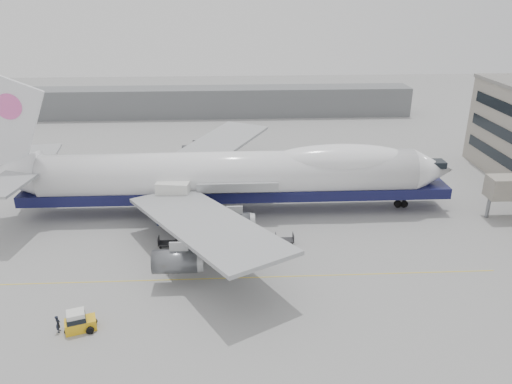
{
  "coord_description": "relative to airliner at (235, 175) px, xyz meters",
  "views": [
    {
      "loc": [
        0.18,
        -53.78,
        30.09
      ],
      "look_at": [
        3.35,
        6.0,
        5.37
      ],
      "focal_mm": 35.0,
      "sensor_mm": 36.0,
      "label": 1
    }
  ],
  "objects": [
    {
      "name": "dolly_0",
      "position": [
        -8.57,
        -10.23,
        -5.09
      ],
      "size": [
        2.3,
        1.35,
        1.3
      ],
      "color": "#2D2D30",
      "rests_on": "ground"
    },
    {
      "name": "dolly_1",
      "position": [
        -4.9,
        -10.23,
        -5.09
      ],
      "size": [
        2.3,
        1.35,
        1.3
      ],
      "color": "#2D2D30",
      "rests_on": "ground"
    },
    {
      "name": "ground_worker",
      "position": [
        -16.95,
        -26.46,
        -4.75
      ],
      "size": [
        0.5,
        0.69,
        1.75
      ],
      "primitive_type": "imported",
      "rotation": [
        0.0,
        0.0,
        1.71
      ],
      "color": "black",
      "rests_on": "ground"
    },
    {
      "name": "airliner",
      "position": [
        0.0,
        0.0,
        0.0
      ],
      "size": [
        67.0,
        55.3,
        19.98
      ],
      "color": "white",
      "rests_on": "ground"
    },
    {
      "name": "baggage_tug",
      "position": [
        -15.07,
        -26.3,
        -4.71
      ],
      "size": [
        3.14,
        2.3,
        2.06
      ],
      "rotation": [
        0.0,
        0.0,
        0.31
      ],
      "color": "gold",
      "rests_on": "ground"
    },
    {
      "name": "dolly_4",
      "position": [
        6.09,
        -10.23,
        -5.09
      ],
      "size": [
        2.3,
        1.35,
        1.3
      ],
      "color": "#2D2D30",
      "rests_on": "ground"
    },
    {
      "name": "catering_truck",
      "position": [
        -8.23,
        -3.48,
        -2.19
      ],
      "size": [
        5.03,
        3.81,
        6.04
      ],
      "rotation": [
        0.0,
        0.0,
        -0.16
      ],
      "color": "#182549",
      "rests_on": "ground"
    },
    {
      "name": "dolly_3",
      "position": [
        2.43,
        -10.23,
        -5.09
      ],
      "size": [
        2.3,
        1.35,
        1.3
      ],
      "color": "#2D2D30",
      "rests_on": "ground"
    },
    {
      "name": "ground",
      "position": [
        -0.64,
        -12.0,
        -5.62
      ],
      "size": [
        260.0,
        260.0,
        0.0
      ],
      "primitive_type": "plane",
      "color": "gray",
      "rests_on": "ground"
    },
    {
      "name": "traffic_cone",
      "position": [
        -14.26,
        -25.56,
        -5.32
      ],
      "size": [
        0.43,
        0.43,
        0.64
      ],
      "rotation": [
        0.0,
        0.0,
        0.21
      ],
      "color": "orange",
      "rests_on": "ground"
    },
    {
      "name": "hangar",
      "position": [
        -10.64,
        58.0,
        -2.12
      ],
      "size": [
        110.0,
        8.0,
        7.0
      ],
      "primitive_type": "cube",
      "color": "slate",
      "rests_on": "ground"
    },
    {
      "name": "dolly_2",
      "position": [
        -1.24,
        -10.23,
        -5.09
      ],
      "size": [
        2.3,
        1.35,
        1.3
      ],
      "color": "#2D2D30",
      "rests_on": "ground"
    },
    {
      "name": "apron_line",
      "position": [
        -0.64,
        -18.0,
        -5.62
      ],
      "size": [
        60.0,
        0.15,
        0.01
      ],
      "primitive_type": "cube",
      "color": "gold",
      "rests_on": "ground"
    }
  ]
}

